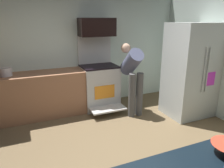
{
  "coord_description": "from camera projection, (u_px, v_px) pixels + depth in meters",
  "views": [
    {
      "loc": [
        -1.02,
        -2.25,
        1.9
      ],
      "look_at": [
        0.07,
        0.3,
        1.05
      ],
      "focal_mm": 33.79,
      "sensor_mm": 36.0,
      "label": 1
    }
  ],
  "objects": [
    {
      "name": "person_cook",
      "position": [
        133.0,
        73.0,
        4.26
      ],
      "size": [
        0.31,
        0.68,
        1.43
      ],
      "color": "#4C4C4C",
      "rests_on": "ground"
    },
    {
      "name": "refrigerator",
      "position": [
        191.0,
        71.0,
        4.2
      ],
      "size": [
        0.9,
        0.76,
        1.85
      ],
      "color": "silver",
      "rests_on": "ground"
    },
    {
      "name": "ground_plane",
      "position": [
        116.0,
        163.0,
        2.92
      ],
      "size": [
        5.2,
        4.8,
        0.02
      ],
      "primitive_type": "cube",
      "color": "brown"
    },
    {
      "name": "stock_pot",
      "position": [
        5.0,
        72.0,
        3.87
      ],
      "size": [
        0.22,
        0.22,
        0.16
      ],
      "primitive_type": "cylinder",
      "color": "#BEB6B9",
      "rests_on": "lower_cabinet_run"
    },
    {
      "name": "oven_range",
      "position": [
        99.0,
        85.0,
        4.68
      ],
      "size": [
        0.76,
        0.99,
        1.56
      ],
      "color": "beige",
      "rests_on": "ground"
    },
    {
      "name": "wall_back",
      "position": [
        72.0,
        48.0,
        4.59
      ],
      "size": [
        5.2,
        0.12,
        2.6
      ],
      "primitive_type": "cube",
      "color": "silver",
      "rests_on": "ground"
    },
    {
      "name": "lower_cabinet_run",
      "position": [
        34.0,
        96.0,
        4.19
      ],
      "size": [
        2.4,
        0.6,
        0.9
      ],
      "primitive_type": "cube",
      "color": "#996647",
      "rests_on": "ground"
    },
    {
      "name": "microwave",
      "position": [
        97.0,
        27.0,
        4.4
      ],
      "size": [
        0.74,
        0.38,
        0.37
      ],
      "primitive_type": "cube",
      "color": "black",
      "rests_on": "oven_range"
    }
  ]
}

